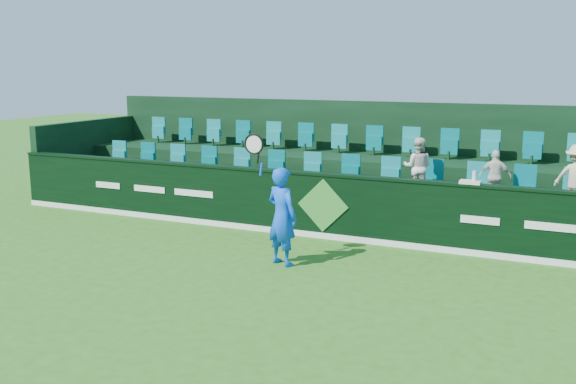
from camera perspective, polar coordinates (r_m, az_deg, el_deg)
The scene contains 13 objects.
ground at distance 9.89m, azimuth -5.23°, elevation -9.56°, with size 60.00×60.00×0.00m, color #2A6317.
sponsor_hoarding at distance 13.18m, azimuth 3.31°, elevation -1.21°, with size 16.00×0.25×1.35m.
stand_tier_front at distance 14.25m, azimuth 4.88°, elevation -1.43°, with size 16.00×2.00×0.80m, color black.
stand_tier_back at distance 15.97m, azimuth 7.17°, elevation 0.80°, with size 16.00×1.80×1.30m, color black.
stand_rear at distance 16.30m, azimuth 7.69°, elevation 3.02°, with size 16.00×4.10×2.60m.
seat_row_front at distance 14.49m, azimuth 5.46°, elevation 1.59°, with size 13.50×0.50×0.60m, color #138084.
seat_row_back at distance 16.12m, azimuth 7.57°, elevation 4.30°, with size 13.50×0.50×0.60m, color #138084.
tennis_player at distance 11.32m, azimuth -0.57°, elevation -2.10°, with size 1.08×0.62×2.36m.
spectator_left at distance 13.64m, azimuth 11.44°, elevation 2.19°, with size 0.60×0.47×1.24m, color silver.
spectator_middle at distance 13.40m, azimuth 17.94°, elevation 1.32°, with size 0.62×0.26×1.06m, color silver.
spectator_right at distance 13.31m, azimuth 24.25°, elevation 1.21°, with size 0.80×0.46×1.24m, color beige.
towel at distance 12.33m, azimuth 15.89°, elevation 0.85°, with size 0.38×0.25×0.06m, color silver.
drinks_bottle at distance 12.31m, azimuth 16.23°, elevation 1.26°, with size 0.08×0.08×0.24m, color silver.
Camera 1 is at (4.61, -8.03, 3.48)m, focal length 40.00 mm.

